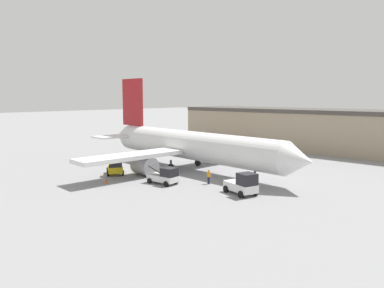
{
  "coord_description": "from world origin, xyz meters",
  "views": [
    {
      "loc": [
        33.65,
        -36.01,
        9.79
      ],
      "look_at": [
        0.0,
        0.0,
        3.48
      ],
      "focal_mm": 35.0,
      "sensor_mm": 36.0,
      "label": 1
    }
  ],
  "objects_px": {
    "ground_crew_worker": "(209,176)",
    "airplane": "(187,145)",
    "baggage_tug": "(243,184)",
    "belt_loader_truck": "(165,176)",
    "pushback_tug": "(115,167)",
    "safety_cone_near": "(106,181)"
  },
  "relations": [
    {
      "from": "ground_crew_worker",
      "to": "belt_loader_truck",
      "type": "xyz_separation_m",
      "value": [
        -3.63,
        -3.37,
        0.03
      ]
    },
    {
      "from": "belt_loader_truck",
      "to": "pushback_tug",
      "type": "bearing_deg",
      "value": -179.48
    },
    {
      "from": "ground_crew_worker",
      "to": "airplane",
      "type": "bearing_deg",
      "value": 13.57
    },
    {
      "from": "pushback_tug",
      "to": "safety_cone_near",
      "type": "bearing_deg",
      "value": -15.58
    },
    {
      "from": "airplane",
      "to": "ground_crew_worker",
      "type": "bearing_deg",
      "value": -26.94
    },
    {
      "from": "pushback_tug",
      "to": "baggage_tug",
      "type": "bearing_deg",
      "value": 42.48
    },
    {
      "from": "airplane",
      "to": "baggage_tug",
      "type": "height_order",
      "value": "airplane"
    },
    {
      "from": "ground_crew_worker",
      "to": "baggage_tug",
      "type": "xyz_separation_m",
      "value": [
        5.46,
        -1.17,
        0.15
      ]
    },
    {
      "from": "airplane",
      "to": "belt_loader_truck",
      "type": "distance_m",
      "value": 9.53
    },
    {
      "from": "pushback_tug",
      "to": "airplane",
      "type": "bearing_deg",
      "value": 99.25
    },
    {
      "from": "pushback_tug",
      "to": "safety_cone_near",
      "type": "relative_size",
      "value": 6.43
    },
    {
      "from": "ground_crew_worker",
      "to": "safety_cone_near",
      "type": "height_order",
      "value": "ground_crew_worker"
    },
    {
      "from": "pushback_tug",
      "to": "ground_crew_worker",
      "type": "bearing_deg",
      "value": 52.08
    },
    {
      "from": "airplane",
      "to": "baggage_tug",
      "type": "distance_m",
      "value": 14.87
    },
    {
      "from": "belt_loader_truck",
      "to": "baggage_tug",
      "type": "bearing_deg",
      "value": 8.36
    },
    {
      "from": "baggage_tug",
      "to": "safety_cone_near",
      "type": "distance_m",
      "value": 15.64
    },
    {
      "from": "belt_loader_truck",
      "to": "safety_cone_near",
      "type": "xyz_separation_m",
      "value": [
        -5.11,
        -4.31,
        -0.65
      ]
    },
    {
      "from": "baggage_tug",
      "to": "belt_loader_truck",
      "type": "relative_size",
      "value": 1.08
    },
    {
      "from": "baggage_tug",
      "to": "pushback_tug",
      "type": "relative_size",
      "value": 1.12
    },
    {
      "from": "ground_crew_worker",
      "to": "pushback_tug",
      "type": "height_order",
      "value": "pushback_tug"
    },
    {
      "from": "airplane",
      "to": "belt_loader_truck",
      "type": "height_order",
      "value": "airplane"
    },
    {
      "from": "ground_crew_worker",
      "to": "pushback_tug",
      "type": "xyz_separation_m",
      "value": [
        -11.86,
        -4.2,
        0.11
      ]
    }
  ]
}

